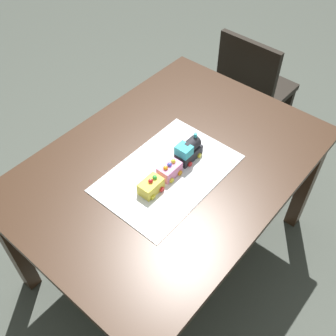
% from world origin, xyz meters
% --- Properties ---
extents(ground_plane, '(8.00, 8.00, 0.00)m').
position_xyz_m(ground_plane, '(0.00, 0.00, 0.00)').
color(ground_plane, '#474C44').
extents(dining_table, '(1.40, 1.00, 0.74)m').
position_xyz_m(dining_table, '(0.00, 0.00, 0.63)').
color(dining_table, '#382316').
rests_on(dining_table, ground).
extents(chair, '(0.41, 0.41, 0.86)m').
position_xyz_m(chair, '(-1.03, -0.18, 0.47)').
color(chair, black).
rests_on(chair, ground).
extents(cake_board, '(0.60, 0.40, 0.00)m').
position_xyz_m(cake_board, '(0.06, 0.04, 0.74)').
color(cake_board, silver).
rests_on(cake_board, dining_table).
extents(cake_locomotive, '(0.14, 0.08, 0.12)m').
position_xyz_m(cake_locomotive, '(-0.07, 0.05, 0.79)').
color(cake_locomotive, '#232328').
rests_on(cake_locomotive, cake_board).
extents(cake_car_tanker_bubblegum, '(0.10, 0.08, 0.07)m').
position_xyz_m(cake_car_tanker_bubblegum, '(0.06, 0.05, 0.77)').
color(cake_car_tanker_bubblegum, pink).
rests_on(cake_car_tanker_bubblegum, cake_board).
extents(cake_car_flatbed_lemon, '(0.10, 0.08, 0.07)m').
position_xyz_m(cake_car_flatbed_lemon, '(0.18, 0.05, 0.77)').
color(cake_car_flatbed_lemon, '#F4E04C').
rests_on(cake_car_flatbed_lemon, cake_board).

